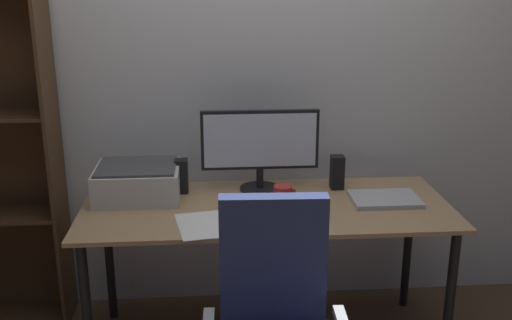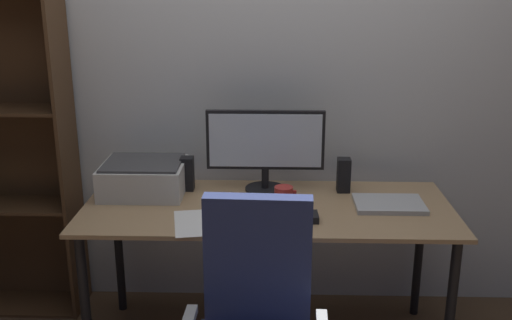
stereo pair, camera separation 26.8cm
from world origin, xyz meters
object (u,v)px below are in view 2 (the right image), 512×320
desk (267,221)px  printer (144,177)px  coffee_mug (284,197)px  laptop (389,204)px  speaker_left (187,174)px  speaker_right (344,175)px  monitor (265,145)px  keyboard (257,220)px  mouse (312,217)px  bookshelf (2,158)px

desk → printer: (-0.61, 0.16, 0.16)m
coffee_mug → laptop: bearing=2.5°
coffee_mug → speaker_left: size_ratio=0.60×
speaker_left → speaker_right: bearing=0.0°
monitor → printer: monitor is taller
keyboard → printer: 0.67m
monitor → laptop: (0.58, -0.21, -0.23)m
speaker_right → speaker_left: bearing=180.0°
speaker_right → keyboard: bearing=-136.5°
mouse → coffee_mug: coffee_mug is taller
monitor → bookshelf: (-1.39, 0.14, -0.12)m
monitor → coffee_mug: monitor is taller
keyboard → coffee_mug: 0.22m
laptop → speaker_right: (-0.19, 0.20, 0.07)m
mouse → speaker_left: (-0.60, 0.38, 0.07)m
keyboard → laptop: laptop is taller
laptop → bookshelf: (-1.97, 0.35, 0.10)m
desk → speaker_right: speaker_right is taller
keyboard → laptop: bearing=18.9°
printer → bookshelf: size_ratio=0.23×
speaker_right → printer: 0.99m
keyboard → speaker_right: size_ratio=1.71×
mouse → coffee_mug: bearing=126.0°
desk → mouse: size_ratio=17.96×
laptop → speaker_left: (-0.97, 0.20, 0.07)m
laptop → speaker_right: speaker_right is taller
monitor → speaker_left: (-0.39, -0.01, -0.15)m
desk → laptop: 0.57m
mouse → speaker_left: bearing=146.1°
laptop → printer: size_ratio=0.80×
desk → speaker_right: size_ratio=10.14×
coffee_mug → speaker_left: (-0.48, 0.22, 0.04)m
coffee_mug → speaker_right: 0.37m
coffee_mug → speaker_right: (0.30, 0.22, 0.04)m
speaker_left → bookshelf: bearing=171.4°
mouse → coffee_mug: size_ratio=0.94×
coffee_mug → printer: bearing=166.2°
desk → coffee_mug: size_ratio=16.88×
desk → printer: printer is taller
desk → mouse: (0.20, -0.17, 0.09)m
keyboard → bookshelf: 1.47m
monitor → bookshelf: bookshelf is taller
desk → bookshelf: size_ratio=1.00×
mouse → speaker_left: 0.71m
coffee_mug → speaker_left: bearing=155.4°
monitor → keyboard: size_ratio=2.00×
coffee_mug → speaker_right: bearing=36.2°
monitor → keyboard: (-0.03, -0.40, -0.23)m
bookshelf → monitor: bearing=-5.9°
speaker_left → bookshelf: bookshelf is taller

